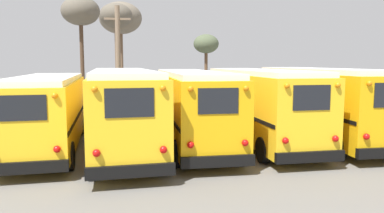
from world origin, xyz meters
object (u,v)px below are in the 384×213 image
at_px(school_bus_2, 191,104).
at_px(school_bus_3, 258,103).
at_px(bare_tree_3, 81,13).
at_px(school_bus_0, 48,110).
at_px(bare_tree_2, 121,19).
at_px(school_bus_1, 122,106).
at_px(utility_pole, 118,59).
at_px(bare_tree_0, 206,45).
at_px(school_bus_4, 318,101).
at_px(bare_tree_1, 116,17).

relative_size(school_bus_2, school_bus_3, 1.09).
bearing_deg(school_bus_2, bare_tree_3, 113.67).
height_order(school_bus_0, bare_tree_2, bare_tree_2).
distance_m(bare_tree_2, bare_tree_3, 6.94).
xyz_separation_m(school_bus_0, school_bus_1, (3.03, -0.26, 0.14)).
distance_m(school_bus_3, utility_pole, 12.56).
xyz_separation_m(school_bus_1, bare_tree_3, (-3.12, 14.63, 5.62)).
xyz_separation_m(school_bus_1, bare_tree_0, (8.18, 20.98, 3.55)).
height_order(school_bus_4, bare_tree_3, bare_tree_3).
xyz_separation_m(bare_tree_1, bare_tree_2, (0.38, 2.65, 0.19)).
relative_size(school_bus_4, bare_tree_2, 1.10).
bearing_deg(school_bus_0, school_bus_2, 3.25).
bearing_deg(school_bus_3, bare_tree_1, 110.05).
bearing_deg(utility_pole, school_bus_4, -48.19).
relative_size(school_bus_0, bare_tree_3, 1.10).
bearing_deg(bare_tree_2, bare_tree_0, 0.63).
bearing_deg(bare_tree_3, bare_tree_2, 64.51).
bearing_deg(school_bus_4, bare_tree_0, 92.50).
height_order(school_bus_1, school_bus_2, school_bus_1).
bearing_deg(bare_tree_2, school_bus_4, -65.79).
height_order(school_bus_2, bare_tree_2, bare_tree_2).
xyz_separation_m(bare_tree_2, bare_tree_3, (-2.98, -6.25, -0.32)).
height_order(school_bus_0, bare_tree_1, bare_tree_1).
relative_size(utility_pole, bare_tree_1, 0.85).
relative_size(school_bus_3, utility_pole, 1.32).
height_order(school_bus_0, school_bus_3, school_bus_3).
height_order(bare_tree_0, bare_tree_2, bare_tree_2).
xyz_separation_m(school_bus_2, school_bus_3, (3.03, -0.38, 0.03)).
relative_size(bare_tree_0, bare_tree_1, 0.73).
height_order(utility_pole, bare_tree_1, bare_tree_1).
distance_m(utility_pole, bare_tree_1, 8.25).
bearing_deg(bare_tree_1, school_bus_2, -78.62).
relative_size(school_bus_0, school_bus_1, 0.86).
bearing_deg(school_bus_3, school_bus_0, 179.74).
distance_m(school_bus_1, bare_tree_1, 19.13).
bearing_deg(school_bus_3, bare_tree_2, 106.69).
distance_m(school_bus_4, utility_pole, 14.22).
bearing_deg(bare_tree_2, school_bus_2, -81.12).
xyz_separation_m(utility_pole, bare_tree_3, (-2.83, 3.78, 3.56)).
relative_size(school_bus_1, school_bus_2, 1.02).
height_order(school_bus_2, utility_pole, utility_pole).
bearing_deg(bare_tree_2, bare_tree_1, -98.14).
distance_m(utility_pole, bare_tree_3, 5.91).
bearing_deg(utility_pole, bare_tree_2, 89.13).
bearing_deg(bare_tree_1, school_bus_0, -97.94).
height_order(school_bus_0, school_bus_1, school_bus_1).
height_order(school_bus_2, school_bus_3, school_bus_3).
bearing_deg(school_bus_0, bare_tree_1, 82.06).
bearing_deg(bare_tree_0, bare_tree_2, -179.37).
distance_m(school_bus_0, bare_tree_1, 19.08).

